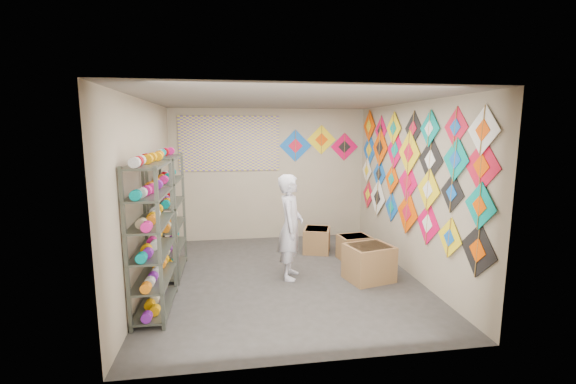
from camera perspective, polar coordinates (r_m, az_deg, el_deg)
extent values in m
plane|color=#35312E|center=(6.16, -0.51, -12.50)|extent=(4.50, 4.50, 0.00)
plane|color=tan|center=(8.01, -2.81, 2.57)|extent=(4.00, 0.00, 4.00)
plane|color=tan|center=(3.63, 4.51, -5.71)|extent=(4.00, 0.00, 4.00)
plane|color=tan|center=(5.86, -20.28, -0.49)|extent=(0.00, 4.50, 4.50)
plane|color=tan|center=(6.39, 17.53, 0.43)|extent=(0.00, 4.50, 4.50)
plane|color=#6A6359|center=(5.73, -0.55, 13.43)|extent=(4.50, 4.50, 0.00)
cube|color=#4C5147|center=(5.09, -19.48, -6.49)|extent=(0.40, 1.10, 1.90)
cube|color=#4C5147|center=(6.33, -17.32, -3.32)|extent=(0.40, 1.10, 1.90)
cylinder|color=#E41887|center=(4.61, -20.65, -6.95)|extent=(0.12, 0.10, 0.12)
cylinder|color=orange|center=(4.79, -20.18, -6.32)|extent=(0.12, 0.10, 0.12)
cylinder|color=#FBA405|center=(4.97, -19.74, -5.73)|extent=(0.12, 0.10, 0.12)
cylinder|color=silver|center=(5.16, -19.34, -5.19)|extent=(0.12, 0.10, 0.12)
cylinder|color=red|center=(5.34, -18.97, -4.68)|extent=(0.12, 0.10, 0.12)
cylinder|color=purple|center=(5.52, -18.62, -4.20)|extent=(0.12, 0.10, 0.12)
cylinder|color=beige|center=(5.85, -18.05, -3.43)|extent=(0.12, 0.10, 0.12)
cylinder|color=#008A8A|center=(6.03, -17.76, -3.03)|extent=(0.12, 0.10, 0.12)
cylinder|color=#E41887|center=(6.22, -17.49, -2.66)|extent=(0.12, 0.10, 0.12)
cylinder|color=orange|center=(6.40, -17.23, -2.31)|extent=(0.12, 0.10, 0.12)
cylinder|color=#FBA405|center=(6.59, -16.99, -1.98)|extent=(0.12, 0.10, 0.12)
cylinder|color=silver|center=(6.78, -16.76, -1.66)|extent=(0.12, 0.10, 0.12)
cube|color=black|center=(4.96, 26.34, -7.75)|extent=(0.02, 0.66, 0.66)
cube|color=yellow|center=(5.40, 22.82, -6.27)|extent=(0.03, 0.54, 0.54)
cube|color=#E1084B|center=(5.89, 20.01, -4.42)|extent=(0.03, 0.63, 0.63)
cube|color=#FF5000|center=(6.41, 17.24, -2.94)|extent=(0.04, 0.69, 0.69)
cube|color=blue|center=(7.00, 15.06, -2.16)|extent=(0.01, 0.53, 0.53)
cube|color=white|center=(7.53, 13.14, -0.80)|extent=(0.04, 0.70, 0.70)
cube|color=red|center=(8.06, 11.78, -0.34)|extent=(0.03, 0.57, 0.57)
cube|color=#039385|center=(4.84, 26.57, -1.85)|extent=(0.01, 0.56, 0.56)
cube|color=black|center=(5.32, 23.14, -0.12)|extent=(0.02, 0.53, 0.53)
cube|color=yellow|center=(5.80, 20.07, 0.33)|extent=(0.03, 0.61, 0.61)
cube|color=#E1084B|center=(6.40, 17.32, 1.41)|extent=(0.04, 0.63, 0.63)
cube|color=#FF5000|center=(6.92, 15.11, 1.86)|extent=(0.04, 0.54, 0.54)
cube|color=blue|center=(7.49, 13.35, 2.62)|extent=(0.03, 0.60, 0.60)
cube|color=white|center=(8.05, 11.61, 3.15)|extent=(0.01, 0.52, 0.52)
cube|color=red|center=(4.83, 26.78, 3.45)|extent=(0.02, 0.63, 0.63)
cube|color=#039385|center=(5.22, 23.59, 4.45)|extent=(0.03, 0.55, 0.55)
cube|color=black|center=(5.78, 20.37, 4.50)|extent=(0.02, 0.66, 0.66)
cube|color=yellow|center=(6.33, 17.47, 5.58)|extent=(0.01, 0.71, 0.71)
cube|color=#E1084B|center=(6.83, 15.59, 6.04)|extent=(0.04, 0.66, 0.66)
cube|color=#FF5000|center=(7.41, 13.47, 6.41)|extent=(0.02, 0.70, 0.70)
cube|color=blue|center=(7.97, 11.96, 6.13)|extent=(0.01, 0.68, 0.68)
cube|color=white|center=(4.80, 26.96, 8.17)|extent=(0.03, 0.56, 0.56)
cube|color=red|center=(5.28, 23.61, 8.81)|extent=(0.02, 0.52, 0.52)
cube|color=#039385|center=(5.79, 20.23, 8.83)|extent=(0.02, 0.52, 0.52)
cube|color=black|center=(6.26, 18.07, 8.94)|extent=(0.03, 0.55, 0.55)
cube|color=yellow|center=(6.88, 15.37, 9.09)|extent=(0.01, 0.57, 0.57)
cube|color=#E1084B|center=(7.44, 13.57, 8.84)|extent=(0.02, 0.56, 0.56)
cube|color=#FF5000|center=(7.96, 11.93, 9.53)|extent=(0.01, 0.63, 0.63)
cube|color=blue|center=(8.02, 1.11, 6.86)|extent=(0.67, 0.02, 0.67)
cube|color=yellow|center=(8.13, 4.97, 7.71)|extent=(0.61, 0.02, 0.61)
cube|color=#E1084B|center=(8.27, 8.35, 6.64)|extent=(0.59, 0.02, 0.59)
cube|color=#5E4BA3|center=(7.90, -8.66, 7.11)|extent=(2.00, 0.01, 1.10)
imported|color=silver|center=(5.92, 0.37, -5.17)|extent=(0.78, 0.68, 1.62)
cube|color=olive|center=(6.09, 11.90, -10.22)|extent=(0.76, 0.68, 0.54)
cube|color=olive|center=(6.98, 9.77, -8.12)|extent=(0.58, 0.49, 0.43)
cube|color=olive|center=(7.31, 4.28, -7.11)|extent=(0.61, 0.64, 0.45)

